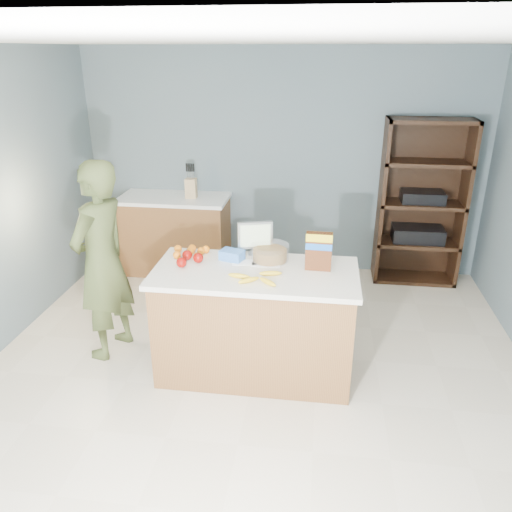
# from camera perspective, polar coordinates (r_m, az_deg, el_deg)

# --- Properties ---
(floor) EXTENTS (4.50, 5.00, 0.02)m
(floor) POSITION_cam_1_polar(r_m,az_deg,el_deg) (3.99, -0.70, -15.34)
(floor) COLOR beige
(floor) RESTS_ON ground
(walls) EXTENTS (4.52, 5.02, 2.51)m
(walls) POSITION_cam_1_polar(r_m,az_deg,el_deg) (3.25, -0.84, 8.29)
(walls) COLOR slate
(walls) RESTS_ON ground
(counter_peninsula) EXTENTS (1.56, 0.76, 0.90)m
(counter_peninsula) POSITION_cam_1_polar(r_m,az_deg,el_deg) (4.00, -0.10, -8.02)
(counter_peninsula) COLOR brown
(counter_peninsula) RESTS_ON ground
(back_cabinet) EXTENTS (1.24, 0.62, 0.90)m
(back_cabinet) POSITION_cam_1_polar(r_m,az_deg,el_deg) (5.92, -9.14, 2.52)
(back_cabinet) COLOR brown
(back_cabinet) RESTS_ON ground
(shelving_unit) EXTENTS (0.90, 0.40, 1.80)m
(shelving_unit) POSITION_cam_1_polar(r_m,az_deg,el_deg) (5.79, 18.25, 5.50)
(shelving_unit) COLOR black
(shelving_unit) RESTS_ON ground
(person) EXTENTS (0.54, 0.70, 1.68)m
(person) POSITION_cam_1_polar(r_m,az_deg,el_deg) (4.28, -17.20, -0.63)
(person) COLOR #424C26
(person) RESTS_ON ground
(knife_block) EXTENTS (0.12, 0.10, 0.31)m
(knife_block) POSITION_cam_1_polar(r_m,az_deg,el_deg) (5.68, -7.44, 7.77)
(knife_block) COLOR tan
(knife_block) RESTS_ON back_cabinet
(envelopes) EXTENTS (0.39, 0.15, 0.00)m
(envelopes) POSITION_cam_1_polar(r_m,az_deg,el_deg) (3.90, -0.01, -0.86)
(envelopes) COLOR white
(envelopes) RESTS_ON counter_peninsula
(bananas) EXTENTS (0.40, 0.25, 0.04)m
(bananas) POSITION_cam_1_polar(r_m,az_deg,el_deg) (3.62, 0.06, -2.50)
(bananas) COLOR gold
(bananas) RESTS_ON counter_peninsula
(apples) EXTENTS (0.19, 0.23, 0.08)m
(apples) POSITION_cam_1_polar(r_m,az_deg,el_deg) (3.93, -7.67, -0.28)
(apples) COLOR #860904
(apples) RESTS_ON counter_peninsula
(oranges) EXTENTS (0.29, 0.22, 0.06)m
(oranges) POSITION_cam_1_polar(r_m,az_deg,el_deg) (4.09, -7.37, 0.54)
(oranges) COLOR orange
(oranges) RESTS_ON counter_peninsula
(blue_carton) EXTENTS (0.21, 0.17, 0.08)m
(blue_carton) POSITION_cam_1_polar(r_m,az_deg,el_deg) (3.96, -2.76, 0.10)
(blue_carton) COLOR blue
(blue_carton) RESTS_ON counter_peninsula
(salad_bowl) EXTENTS (0.30, 0.30, 0.13)m
(salad_bowl) POSITION_cam_1_polar(r_m,az_deg,el_deg) (3.95, 1.59, 0.31)
(salad_bowl) COLOR #267219
(salad_bowl) RESTS_ON counter_peninsula
(tv) EXTENTS (0.28, 0.12, 0.28)m
(tv) POSITION_cam_1_polar(r_m,az_deg,el_deg) (4.01, -0.10, 2.24)
(tv) COLOR silver
(tv) RESTS_ON counter_peninsula
(cereal_box) EXTENTS (0.20, 0.08, 0.29)m
(cereal_box) POSITION_cam_1_polar(r_m,az_deg,el_deg) (3.77, 7.20, 0.86)
(cereal_box) COLOR #592B14
(cereal_box) RESTS_ON counter_peninsula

